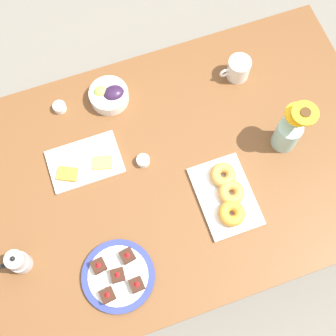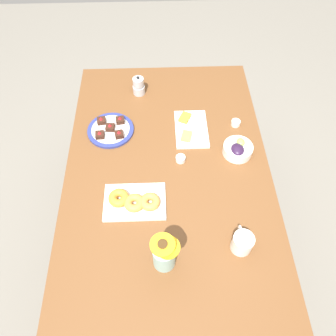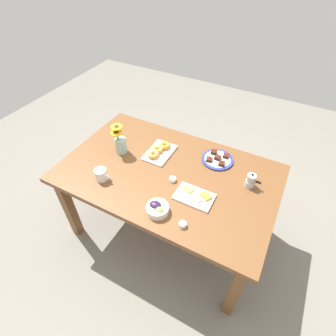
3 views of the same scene
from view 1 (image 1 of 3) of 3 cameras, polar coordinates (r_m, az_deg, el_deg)
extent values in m
plane|color=slate|center=(2.40, 0.00, -6.34)|extent=(6.00, 6.00, 0.00)
cube|color=brown|center=(1.71, 0.00, -0.68)|extent=(1.60, 1.00, 0.04)
cube|color=brown|center=(2.38, 13.34, 10.95)|extent=(0.07, 0.07, 0.70)
cylinder|color=white|center=(1.84, 8.60, 11.89)|extent=(0.09, 0.09, 0.09)
cylinder|color=brown|center=(1.81, 8.78, 12.54)|extent=(0.08, 0.08, 0.00)
torus|color=white|center=(1.83, 6.98, 11.45)|extent=(0.05, 0.01, 0.05)
cylinder|color=white|center=(1.80, -7.19, 8.73)|extent=(0.15, 0.15, 0.05)
ellipsoid|color=#2D1938|center=(1.78, -6.63, 9.02)|extent=(0.08, 0.07, 0.04)
ellipsoid|color=#9EC14C|center=(1.79, -8.22, 9.21)|extent=(0.05, 0.04, 0.04)
cube|color=white|center=(1.72, -10.09, 0.74)|extent=(0.26, 0.17, 0.01)
cube|color=#EFB74C|center=(1.70, -7.97, 0.64)|extent=(0.08, 0.07, 0.01)
cube|color=white|center=(1.72, -10.98, 1.27)|extent=(0.08, 0.07, 0.01)
cube|color=orange|center=(1.70, -12.14, -0.71)|extent=(0.08, 0.08, 0.02)
cube|color=white|center=(1.67, 7.00, -3.45)|extent=(0.19, 0.28, 0.01)
torus|color=#CC8D40|center=(1.66, 6.73, -0.84)|extent=(0.10, 0.10, 0.04)
torus|color=gold|center=(1.65, 7.73, -2.98)|extent=(0.12, 0.12, 0.04)
torus|color=orange|center=(1.63, 7.77, -5.50)|extent=(0.12, 0.12, 0.04)
cylinder|color=white|center=(1.69, -3.04, 0.89)|extent=(0.05, 0.05, 0.03)
cylinder|color=#C68923|center=(1.68, -3.06, 1.01)|extent=(0.04, 0.04, 0.01)
cylinder|color=white|center=(1.82, -13.07, 7.23)|extent=(0.05, 0.05, 0.03)
cylinder|color=maroon|center=(1.82, -13.14, 7.37)|extent=(0.04, 0.04, 0.01)
cylinder|color=navy|center=(1.61, -6.08, -12.96)|extent=(0.25, 0.25, 0.01)
cylinder|color=white|center=(1.60, -6.09, -12.95)|extent=(0.20, 0.20, 0.01)
cube|color=#381E14|center=(1.58, -3.83, -14.01)|extent=(0.05, 0.05, 0.02)
cone|color=red|center=(1.56, -3.87, -13.94)|extent=(0.02, 0.02, 0.01)
cube|color=#381E14|center=(1.58, -7.39, -15.13)|extent=(0.05, 0.05, 0.02)
cone|color=red|center=(1.56, -7.47, -15.07)|extent=(0.02, 0.02, 0.01)
cube|color=#381E14|center=(1.59, -4.97, -10.61)|extent=(0.05, 0.05, 0.02)
cone|color=red|center=(1.57, -5.02, -10.50)|extent=(0.02, 0.02, 0.01)
cube|color=#381E14|center=(1.60, -8.44, -11.72)|extent=(0.05, 0.05, 0.02)
cone|color=red|center=(1.58, -8.54, -11.62)|extent=(0.02, 0.02, 0.01)
cube|color=#381E14|center=(1.59, -6.16, -12.87)|extent=(0.05, 0.05, 0.02)
cone|color=red|center=(1.57, -6.23, -12.78)|extent=(0.02, 0.02, 0.01)
cylinder|color=#99C1B7|center=(1.73, 14.28, 3.93)|extent=(0.09, 0.09, 0.13)
cylinder|color=#3D702D|center=(1.63, 15.88, 5.60)|extent=(0.01, 0.01, 0.10)
cylinder|color=yellow|center=(1.59, 16.39, 6.43)|extent=(0.09, 0.09, 0.01)
cylinder|color=#472D14|center=(1.58, 16.45, 6.53)|extent=(0.04, 0.04, 0.01)
cylinder|color=#3D702D|center=(1.65, 15.27, 5.81)|extent=(0.01, 0.01, 0.06)
cylinder|color=yellow|center=(1.62, 15.57, 6.32)|extent=(0.09, 0.09, 0.01)
cylinder|color=#472D14|center=(1.62, 15.63, 6.41)|extent=(0.04, 0.04, 0.01)
cylinder|color=#B7B7BC|center=(1.66, -17.53, -10.96)|extent=(0.07, 0.07, 0.05)
cylinder|color=#B7B7BC|center=(1.63, -17.82, -10.79)|extent=(0.05, 0.05, 0.01)
cylinder|color=#B7B7BC|center=(1.61, -18.10, -10.64)|extent=(0.06, 0.06, 0.04)
sphere|color=black|center=(1.58, -18.42, -10.45)|extent=(0.02, 0.02, 0.02)
cube|color=black|center=(1.64, -19.64, -11.26)|extent=(0.04, 0.01, 0.01)
camera|label=2|loc=(1.22, 57.37, 34.00)|focal=35.00mm
camera|label=3|loc=(1.83, -54.95, 46.87)|focal=28.00mm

